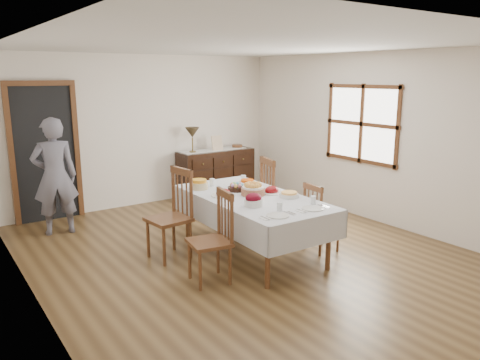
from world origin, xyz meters
TOP-DOWN VIEW (x-y plane):
  - ground at (0.00, 0.00)m, footprint 6.00×6.00m
  - room_shell at (-0.15, 0.42)m, footprint 5.02×6.02m
  - dining_table at (0.07, -0.06)m, footprint 1.18×2.24m
  - chair_left_near at (-0.76, -0.49)m, footprint 0.50×0.50m
  - chair_left_far at (-0.81, 0.41)m, footprint 0.51×0.51m
  - chair_right_near at (0.83, -0.49)m, footprint 0.40×0.40m
  - chair_right_far at (0.82, 0.36)m, footprint 0.56×0.56m
  - sideboard at (1.27, 2.72)m, footprint 1.46×0.53m
  - person at (-1.76, 2.18)m, footprint 0.61×0.44m
  - bread_basket at (0.12, -0.01)m, footprint 0.31×0.31m
  - egg_basket at (0.08, 0.29)m, footprint 0.24×0.24m
  - ham_platter_a at (-0.22, 0.16)m, footprint 0.31×0.31m
  - ham_platter_b at (0.38, -0.08)m, footprint 0.30×0.30m
  - beet_bowl at (-0.18, -0.43)m, footprint 0.22×0.22m
  - carrot_bowl at (0.34, 0.41)m, footprint 0.24×0.24m
  - pineapple_bowl at (-0.28, 0.67)m, footprint 0.24×0.24m
  - casserole_dish at (0.43, -0.36)m, footprint 0.24×0.24m
  - butter_dish at (-0.03, -0.23)m, footprint 0.14×0.09m
  - setting_left at (-0.15, -0.85)m, footprint 0.42×0.31m
  - setting_right at (0.35, -0.87)m, footprint 0.42×0.31m
  - glass_far_a at (-0.06, 0.69)m, footprint 0.07×0.07m
  - glass_far_b at (0.46, 0.68)m, footprint 0.07×0.07m
  - runner at (1.24, 2.75)m, footprint 1.30×0.35m
  - table_lamp at (0.78, 2.72)m, footprint 0.26×0.26m
  - picture_frame at (1.27, 2.67)m, footprint 0.22×0.08m
  - deco_bowl at (1.78, 2.75)m, footprint 0.20×0.20m

SIDE VIEW (x-z plane):
  - ground at x=0.00m, z-range 0.00..0.00m
  - sideboard at x=1.27m, z-range 0.00..0.88m
  - chair_right_near at x=0.83m, z-range 0.01..0.91m
  - chair_left_near at x=-0.76m, z-range 0.01..1.03m
  - chair_right_far at x=0.82m, z-range 0.01..1.12m
  - chair_left_far at x=-0.81m, z-range 0.01..1.13m
  - dining_table at x=0.07m, z-range 0.29..1.05m
  - setting_left at x=-0.15m, z-range 0.73..0.83m
  - setting_right at x=0.35m, z-range 0.73..0.83m
  - ham_platter_a at x=-0.22m, z-range 0.73..0.84m
  - ham_platter_b at x=0.38m, z-range 0.73..0.85m
  - casserole_dish at x=0.43m, z-range 0.76..0.83m
  - butter_dish at x=-0.03m, z-range 0.76..0.83m
  - egg_basket at x=0.08m, z-range 0.74..0.85m
  - carrot_bowl at x=0.34m, z-range 0.75..0.85m
  - glass_far_b at x=0.46m, z-range 0.76..0.85m
  - glass_far_a at x=-0.06m, z-range 0.76..0.87m
  - pineapple_bowl at x=-0.28m, z-range 0.75..0.89m
  - beet_bowl at x=-0.18m, z-range 0.75..0.91m
  - bread_basket at x=0.12m, z-range 0.75..0.92m
  - runner at x=1.24m, z-range 0.88..0.89m
  - person at x=-1.76m, z-range 0.00..1.80m
  - deco_bowl at x=1.78m, z-range 0.88..0.94m
  - picture_frame at x=1.27m, z-range 0.88..1.15m
  - table_lamp at x=0.78m, z-range 1.00..1.46m
  - room_shell at x=-0.15m, z-range 0.32..2.97m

